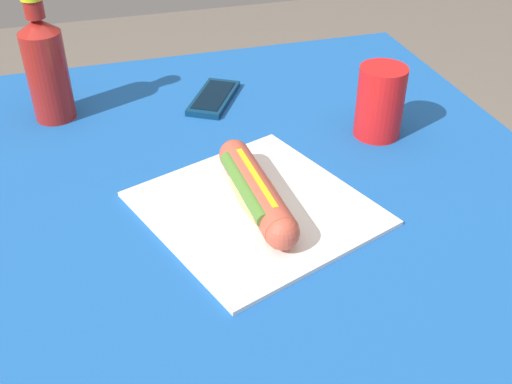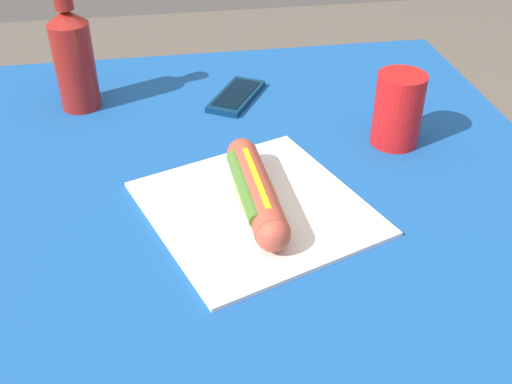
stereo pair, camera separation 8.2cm
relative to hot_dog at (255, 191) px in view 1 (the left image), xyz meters
name	(u,v)px [view 1 (the left image)]	position (x,y,z in m)	size (l,w,h in m)	color
dining_table	(268,281)	(0.00, -0.02, -0.17)	(1.10, 0.89, 0.75)	brown
paper_wrapper	(256,208)	(0.00, 0.00, -0.03)	(0.28, 0.27, 0.01)	silver
hot_dog	(255,191)	(0.00, 0.00, 0.00)	(0.23, 0.06, 0.05)	#DBB26B
cell_phone	(211,98)	(0.33, -0.02, -0.03)	(0.15, 0.12, 0.01)	#0A2D4C
soda_bottle	(46,67)	(0.35, 0.25, 0.06)	(0.07, 0.07, 0.21)	maroon
drinking_cup	(380,102)	(0.14, -0.25, 0.03)	(0.08, 0.08, 0.12)	red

